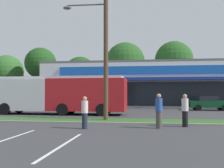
{
  "coord_description": "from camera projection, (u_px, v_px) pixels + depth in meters",
  "views": [
    {
      "loc": [
        5.58,
        -1.98,
        1.84
      ],
      "look_at": [
        2.88,
        18.1,
        2.57
      ],
      "focal_mm": 40.41,
      "sensor_mm": 36.0,
      "label": 1
    }
  ],
  "objects": [
    {
      "name": "tree_mid_right",
      "position": [
        174.0,
        60.0,
        46.98
      ],
      "size": [
        7.03,
        7.03,
        11.53
      ],
      "color": "#473323",
      "rests_on": "ground_plane"
    },
    {
      "name": "parking_stripe_2",
      "position": [
        7.0,
        139.0,
        10.01
      ],
      "size": [
        0.12,
        4.8,
        0.01
      ],
      "primitive_type": "cube",
      "color": "silver",
      "rests_on": "ground_plane"
    },
    {
      "name": "grass_median",
      "position": [
        60.0,
        120.0,
        16.51
      ],
      "size": [
        56.0,
        2.2,
        0.12
      ],
      "primitive_type": "cube",
      "color": "#2D5B23",
      "rests_on": "ground_plane"
    },
    {
      "name": "tree_far_left",
      "position": [
        7.0,
        72.0,
        52.2
      ],
      "size": [
        6.81,
        6.81,
        9.72
      ],
      "color": "#473323",
      "rests_on": "ground_plane"
    },
    {
      "name": "tree_mid_left",
      "position": [
        80.0,
        73.0,
        49.28
      ],
      "size": [
        6.18,
        6.18,
        8.97
      ],
      "color": "#473323",
      "rests_on": "ground_plane"
    },
    {
      "name": "car_2",
      "position": [
        209.0,
        103.0,
        26.88
      ],
      "size": [
        4.2,
        1.9,
        1.52
      ],
      "color": "#0C3F1E",
      "rests_on": "ground_plane"
    },
    {
      "name": "city_bus",
      "position": [
        57.0,
        94.0,
        21.91
      ],
      "size": [
        12.05,
        2.83,
        3.25
      ],
      "rotation": [
        0.0,
        0.0,
        3.12
      ],
      "color": "#AD191E",
      "rests_on": "ground_plane"
    },
    {
      "name": "pedestrian_by_pole",
      "position": [
        159.0,
        111.0,
        13.14
      ],
      "size": [
        0.36,
        0.36,
        1.81
      ],
      "rotation": [
        0.0,
        0.0,
        3.15
      ],
      "color": "#47423D",
      "rests_on": "ground_plane"
    },
    {
      "name": "storefront_building",
      "position": [
        147.0,
        85.0,
        38.31
      ],
      "size": [
        28.66,
        14.71,
        6.09
      ],
      "color": "silver",
      "rests_on": "ground_plane"
    },
    {
      "name": "tree_mid",
      "position": [
        125.0,
        62.0,
        47.84
      ],
      "size": [
        7.4,
        7.4,
        11.47
      ],
      "color": "#473323",
      "rests_on": "ground_plane"
    },
    {
      "name": "utility_pole",
      "position": [
        104.0,
        34.0,
        16.47
      ],
      "size": [
        3.03,
        2.4,
        10.66
      ],
      "color": "#4C3826",
      "rests_on": "ground_plane"
    },
    {
      "name": "pedestrian_mid",
      "position": [
        85.0,
        112.0,
        12.97
      ],
      "size": [
        0.34,
        0.34,
        1.66
      ],
      "rotation": [
        0.0,
        0.0,
        3.64
      ],
      "color": "#1E2338",
      "rests_on": "ground_plane"
    },
    {
      "name": "tree_left",
      "position": [
        41.0,
        63.0,
        49.22
      ],
      "size": [
        6.09,
        6.09,
        10.73
      ],
      "color": "#473323",
      "rests_on": "ground_plane"
    },
    {
      "name": "parking_stripe_3",
      "position": [
        63.0,
        145.0,
        8.87
      ],
      "size": [
        0.12,
        4.8,
        0.01
      ],
      "primitive_type": "cube",
      "color": "silver",
      "rests_on": "ground_plane"
    },
    {
      "name": "pedestrian_near_bench",
      "position": [
        185.0,
        110.0,
        13.71
      ],
      "size": [
        0.36,
        0.36,
        1.78
      ],
      "rotation": [
        0.0,
        0.0,
        1.27
      ],
      "color": "black",
      "rests_on": "ground_plane"
    },
    {
      "name": "curb_lip",
      "position": [
        53.0,
        122.0,
        15.3
      ],
      "size": [
        56.0,
        0.24,
        0.12
      ],
      "primitive_type": "cube",
      "color": "gray",
      "rests_on": "ground_plane"
    }
  ]
}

